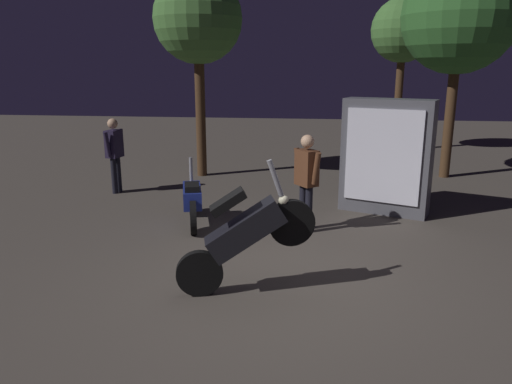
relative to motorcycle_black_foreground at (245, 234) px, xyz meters
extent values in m
plane|color=#4C443D|center=(0.43, 0.33, -0.74)|extent=(40.00, 40.00, 0.00)
cylinder|color=black|center=(-0.53, -0.14, -0.46)|extent=(0.57, 0.24, 0.56)
cylinder|color=black|center=(0.54, 0.14, 0.12)|extent=(0.57, 0.24, 0.56)
cube|color=black|center=(0.00, 0.00, 0.06)|extent=(1.01, 0.54, 0.76)
cube|color=black|center=(-0.19, -0.05, 0.40)|extent=(0.47, 0.34, 0.32)
cylinder|color=gray|center=(0.34, 0.09, 0.66)|extent=(0.21, 0.11, 0.44)
sphere|color=#F2EABF|center=(0.44, 0.12, 0.40)|extent=(0.12, 0.12, 0.12)
cylinder|color=black|center=(-1.14, 1.97, -0.46)|extent=(0.25, 0.57, 0.56)
cylinder|color=black|center=(-1.44, 3.03, -0.46)|extent=(0.25, 0.57, 0.56)
cube|color=navy|center=(-1.29, 2.50, -0.23)|extent=(0.54, 1.00, 0.30)
cube|color=black|center=(-1.24, 2.31, -0.03)|extent=(0.35, 0.49, 0.10)
cylinder|color=gray|center=(-1.38, 2.84, 0.14)|extent=(0.07, 0.07, 0.45)
sphere|color=#F2EABF|center=(-1.41, 2.94, -0.18)|extent=(0.12, 0.12, 0.12)
cylinder|color=black|center=(0.61, 2.44, -0.35)|extent=(0.12, 0.12, 0.78)
cylinder|color=black|center=(0.71, 2.31, -0.35)|extent=(0.12, 0.12, 0.78)
cube|color=#59331E|center=(0.66, 2.37, 0.33)|extent=(0.41, 0.43, 0.58)
sphere|color=tan|center=(0.66, 2.37, 0.76)|extent=(0.22, 0.22, 0.22)
cylinder|color=#59331E|center=(0.51, 2.56, 0.36)|extent=(0.18, 0.20, 0.53)
cylinder|color=#59331E|center=(0.81, 2.19, 0.36)|extent=(0.18, 0.20, 0.53)
cylinder|color=black|center=(-3.45, 4.50, -0.36)|extent=(0.12, 0.12, 0.78)
cylinder|color=black|center=(-3.48, 4.34, -0.36)|extent=(0.12, 0.12, 0.78)
cube|color=#261E38|center=(-3.47, 4.42, 0.32)|extent=(0.30, 0.40, 0.58)
sphere|color=tan|center=(-3.47, 4.42, 0.75)|extent=(0.22, 0.22, 0.22)
cylinder|color=#261E38|center=(-3.42, 4.65, 0.35)|extent=(0.12, 0.19, 0.53)
cylinder|color=#261E38|center=(-3.51, 4.18, 0.35)|extent=(0.12, 0.19, 0.53)
cylinder|color=#4C331E|center=(3.35, 10.73, 0.78)|extent=(0.24, 0.24, 3.06)
sphere|color=#477A38|center=(3.35, 10.73, 3.00)|extent=(1.96, 1.96, 1.96)
cylinder|color=#4C331E|center=(3.98, 6.90, 0.69)|extent=(0.24, 0.24, 2.86)
sphere|color=#336B2D|center=(3.98, 6.90, 3.04)|extent=(2.64, 2.64, 2.64)
cylinder|color=#4C331E|center=(-2.03, 6.33, 0.76)|extent=(0.24, 0.24, 3.02)
sphere|color=#477A38|center=(-2.03, 6.33, 3.00)|extent=(2.09, 2.09, 2.09)
cube|color=#595960|center=(2.08, 3.65, 0.31)|extent=(1.67, 1.05, 2.10)
cube|color=white|center=(1.99, 3.40, 0.36)|extent=(1.27, 0.52, 1.68)
camera|label=1|loc=(0.80, -5.31, 1.91)|focal=33.91mm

